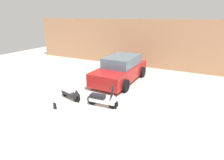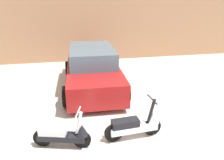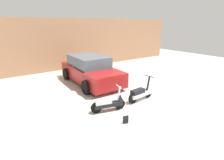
# 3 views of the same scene
# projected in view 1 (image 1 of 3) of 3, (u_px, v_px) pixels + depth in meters

# --- Properties ---
(ground_plane) EXTENTS (28.00, 28.00, 0.00)m
(ground_plane) POSITION_uv_depth(u_px,v_px,m) (81.00, 112.00, 7.03)
(ground_plane) COLOR beige
(wall_back) EXTENTS (19.60, 0.12, 3.48)m
(wall_back) POSITION_uv_depth(u_px,v_px,m) (142.00, 44.00, 12.98)
(wall_back) COLOR tan
(wall_back) RESTS_ON ground_plane
(scooter_front_left) EXTENTS (1.31, 0.60, 0.93)m
(scooter_front_left) POSITION_uv_depth(u_px,v_px,m) (71.00, 93.00, 8.04)
(scooter_front_left) COLOR black
(scooter_front_left) RESTS_ON ground_plane
(scooter_front_right) EXTENTS (1.43, 0.52, 1.00)m
(scooter_front_right) POSITION_uv_depth(u_px,v_px,m) (104.00, 99.00, 7.35)
(scooter_front_right) COLOR black
(scooter_front_right) RESTS_ON ground_plane
(car_rear_left) EXTENTS (2.18, 4.36, 1.47)m
(car_rear_left) POSITION_uv_depth(u_px,v_px,m) (121.00, 69.00, 10.33)
(car_rear_left) COLOR maroon
(car_rear_left) RESTS_ON ground_plane
(placard_near_left_scooter) EXTENTS (0.20, 0.15, 0.26)m
(placard_near_left_scooter) POSITION_uv_depth(u_px,v_px,m) (55.00, 106.00, 7.29)
(placard_near_left_scooter) COLOR black
(placard_near_left_scooter) RESTS_ON ground_plane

